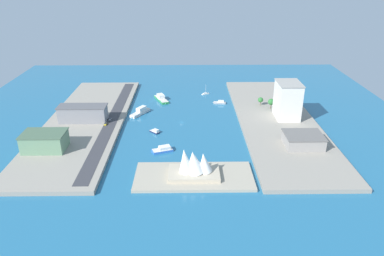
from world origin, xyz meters
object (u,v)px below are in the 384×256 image
object	(u,v)px
patrol_launch_navy	(155,131)
opera_landmark	(194,165)
ferry_white_commuter	(140,112)
sailboat_small_white	(205,94)
catamaran_blue	(163,149)
warehouse_low_gray	(83,113)
taxi_yellow_cab	(105,124)
sedan_silver	(110,119)
traffic_light_waterfront	(118,117)
hotel_broad_white	(288,100)
carpark_squat_concrete	(303,140)
yacht_sleek_gray	(220,102)
ferry_green_doubledeck	(161,98)
terminal_long_green	(45,141)

from	to	relation	value
patrol_launch_navy	opera_landmark	xyz separation A→B (m)	(-32.60, 76.00, 8.83)
patrol_launch_navy	ferry_white_commuter	size ratio (longest dim) A/B	0.39
sailboat_small_white	catamaran_blue	bearing A→B (deg)	74.13
warehouse_low_gray	taxi_yellow_cab	distance (m)	24.70
taxi_yellow_cab	sedan_silver	distance (m)	11.88
taxi_yellow_cab	traffic_light_waterfront	world-z (taller)	traffic_light_waterfront
taxi_yellow_cab	sedan_silver	bearing A→B (deg)	-100.06
traffic_light_waterfront	taxi_yellow_cab	bearing A→B (deg)	37.83
hotel_broad_white	carpark_squat_concrete	bearing A→B (deg)	88.51
warehouse_low_gray	taxi_yellow_cab	xyz separation A→B (m)	(-21.84, 9.48, -6.55)
catamaran_blue	yacht_sleek_gray	world-z (taller)	catamaran_blue
opera_landmark	ferry_green_doubledeck	bearing A→B (deg)	-78.61
opera_landmark	warehouse_low_gray	bearing A→B (deg)	-43.84
sailboat_small_white	taxi_yellow_cab	bearing A→B (deg)	45.00
catamaran_blue	carpark_squat_concrete	world-z (taller)	carpark_squat_concrete
yacht_sleek_gray	taxi_yellow_cab	xyz separation A→B (m)	(108.52, 63.29, 2.74)
patrol_launch_navy	warehouse_low_gray	size ratio (longest dim) A/B	0.23
carpark_squat_concrete	hotel_broad_white	world-z (taller)	hotel_broad_white
yacht_sleek_gray	sedan_silver	world-z (taller)	sedan_silver
sailboat_small_white	patrol_launch_navy	world-z (taller)	sailboat_small_white
sailboat_small_white	warehouse_low_gray	world-z (taller)	warehouse_low_gray
ferry_green_doubledeck	taxi_yellow_cab	world-z (taller)	ferry_green_doubledeck
patrol_launch_navy	carpark_squat_concrete	bearing A→B (deg)	164.39
patrol_launch_navy	carpark_squat_concrete	world-z (taller)	carpark_squat_concrete
traffic_light_waterfront	opera_landmark	xyz separation A→B (m)	(-67.96, 94.29, 2.57)
hotel_broad_white	terminal_long_green	size ratio (longest dim) A/B	1.03
hotel_broad_white	taxi_yellow_cab	bearing A→B (deg)	5.64
hotel_broad_white	terminal_long_green	world-z (taller)	hotel_broad_white
ferry_white_commuter	terminal_long_green	xyz separation A→B (m)	(64.17, 82.28, 7.71)
terminal_long_green	ferry_white_commuter	bearing A→B (deg)	-127.95
yacht_sleek_gray	warehouse_low_gray	world-z (taller)	warehouse_low_gray
ferry_green_doubledeck	ferry_white_commuter	xyz separation A→B (m)	(18.06, 40.74, 0.31)
patrol_launch_navy	yacht_sleek_gray	xyz separation A→B (m)	(-63.08, -73.75, 0.12)
ferry_green_doubledeck	catamaran_blue	size ratio (longest dim) A/B	1.62
sailboat_small_white	hotel_broad_white	distance (m)	108.50
terminal_long_green	taxi_yellow_cab	world-z (taller)	terminal_long_green
hotel_broad_white	traffic_light_waterfront	bearing A→B (deg)	3.16
ferry_white_commuter	hotel_broad_white	world-z (taller)	hotel_broad_white
yacht_sleek_gray	ferry_white_commuter	size ratio (longest dim) A/B	0.55
taxi_yellow_cab	catamaran_blue	bearing A→B (deg)	139.67
patrol_launch_navy	hotel_broad_white	size ratio (longest dim) A/B	0.29
hotel_broad_white	patrol_launch_navy	bearing A→B (deg)	12.47
yacht_sleek_gray	patrol_launch_navy	bearing A→B (deg)	49.46
patrol_launch_navy	ferry_white_commuter	bearing A→B (deg)	-68.13
terminal_long_green	traffic_light_waterfront	bearing A→B (deg)	-130.09
ferry_green_doubledeck	opera_landmark	world-z (taller)	opera_landmark
yacht_sleek_gray	taxi_yellow_cab	world-z (taller)	taxi_yellow_cab
warehouse_low_gray	opera_landmark	bearing A→B (deg)	136.16
patrol_launch_navy	yacht_sleek_gray	size ratio (longest dim) A/B	0.70
carpark_squat_concrete	terminal_long_green	bearing A→B (deg)	1.05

